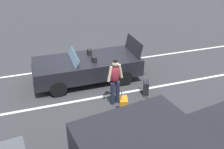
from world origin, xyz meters
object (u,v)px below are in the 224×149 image
object	(u,v)px
convertible_car	(82,68)
traveler_person	(115,79)
suitcase_small_carryon	(146,88)
suitcase_large_black	(144,115)
suitcase_medium_bright	(124,107)
duffel_bag	(159,104)

from	to	relation	value
convertible_car	traveler_person	distance (m)	2.05
traveler_person	suitcase_small_carryon	bearing A→B (deg)	-93.61
suitcase_large_black	suitcase_medium_bright	world-z (taller)	suitcase_large_black
suitcase_large_black	suitcase_medium_bright	xyz separation A→B (m)	(0.38, -0.69, -0.06)
convertible_car	suitcase_small_carryon	size ratio (longest dim) A/B	5.02
suitcase_small_carryon	duffel_bag	world-z (taller)	suitcase_small_carryon
suitcase_medium_bright	suitcase_small_carryon	world-z (taller)	suitcase_medium_bright
convertible_car	suitcase_small_carryon	distance (m)	2.61
suitcase_large_black	suitcase_small_carryon	world-z (taller)	suitcase_large_black
suitcase_large_black	suitcase_medium_bright	distance (m)	0.79
suitcase_medium_bright	traveler_person	size ratio (longest dim) A/B	0.51
convertible_car	duffel_bag	distance (m)	3.36
suitcase_medium_bright	suitcase_large_black	bearing A→B (deg)	-44.38
convertible_car	duffel_bag	size ratio (longest dim) A/B	5.99
suitcase_small_carryon	traveler_person	bearing A→B (deg)	-146.95
suitcase_medium_bright	duffel_bag	distance (m)	1.26
suitcase_small_carryon	duffel_bag	bearing A→B (deg)	-64.59
suitcase_medium_bright	traveler_person	bearing A→B (deg)	110.20
duffel_bag	traveler_person	world-z (taller)	traveler_person
convertible_car	traveler_person	xyz separation A→B (m)	(-0.71, 1.89, 0.34)
suitcase_small_carryon	traveler_person	size ratio (longest dim) A/B	0.50
convertible_car	suitcase_large_black	distance (m)	3.49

